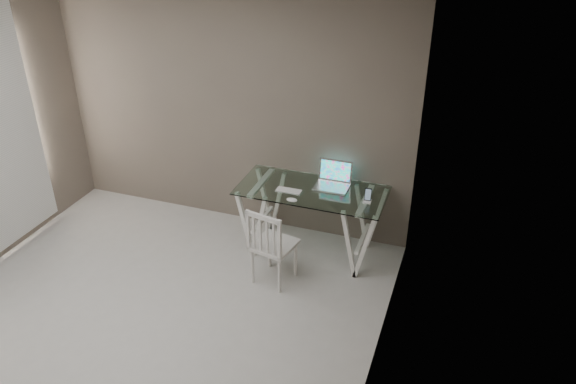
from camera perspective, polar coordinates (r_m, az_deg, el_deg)
name	(u,v)px	position (r m, az deg, el deg)	size (l,w,h in m)	color
room	(90,162)	(4.25, -19.50, 2.89)	(4.50, 4.52, 2.71)	#ACA9A4
desk	(311,220)	(5.84, 2.37, -2.90)	(1.50, 0.70, 0.75)	silver
chair	(270,244)	(5.34, -1.83, -5.27)	(0.45, 0.45, 0.83)	silver
laptop	(333,180)	(5.73, 4.61, 1.23)	(0.34, 0.28, 0.24)	silver
keyboard	(289,191)	(5.63, 0.08, 0.15)	(0.27, 0.12, 0.01)	silver
mouse	(292,200)	(5.44, 0.39, -0.81)	(0.11, 0.07, 0.04)	white
phone_dock	(368,198)	(5.47, 8.09, -0.65)	(0.08, 0.08, 0.14)	white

